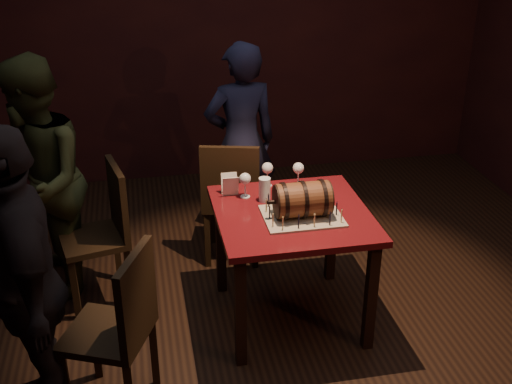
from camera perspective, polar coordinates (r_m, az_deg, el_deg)
room_shell at (r=3.36m, az=1.52°, el=6.69°), size 5.04×5.04×2.80m
pub_table at (r=3.84m, az=3.20°, el=-3.21°), size 0.90×0.90×0.75m
cake_board at (r=3.73m, az=4.11°, el=-2.15°), size 0.45×0.35×0.01m
barrel_cake at (r=3.68m, az=4.16°, el=-0.67°), size 0.37×0.22×0.22m
birthday_candles at (r=3.71m, az=4.15°, el=-1.50°), size 0.40×0.30×0.09m
wine_glass_left at (r=3.90m, az=-0.98°, el=1.09°), size 0.07×0.07×0.16m
wine_glass_mid at (r=4.05m, az=1.02°, el=2.04°), size 0.07×0.07×0.16m
wine_glass_right at (r=4.06m, az=3.78°, el=2.03°), size 0.07×0.07×0.16m
pint_of_ale at (r=3.88m, az=0.77°, el=0.18°), size 0.07×0.07×0.15m
menu_card at (r=3.96m, az=-2.33°, el=0.61°), size 0.10×0.05×0.13m
chair_back at (r=4.49m, az=-2.20°, el=-0.34°), size 0.48×0.48×0.93m
chair_left_rear at (r=4.20m, az=-13.28°, el=-3.05°), size 0.48×0.48×0.93m
chair_left_front at (r=3.32m, az=-11.94°, el=-11.39°), size 0.53×0.53×0.93m
person_back at (r=4.79m, az=-1.36°, el=4.43°), size 0.59×0.43×1.51m
person_left_rear at (r=4.25m, az=-18.83°, el=0.78°), size 0.69×0.84×1.60m
person_left_front at (r=3.24m, az=-19.94°, el=-7.63°), size 0.61×1.00×1.59m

